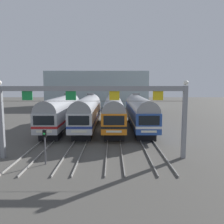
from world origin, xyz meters
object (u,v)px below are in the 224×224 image
at_px(commuter_train_stainless, 61,111).
at_px(commuter_train_orange, 113,111).
at_px(catenary_gantry, 92,102).
at_px(commuter_train_blue, 139,111).
at_px(commuter_train_silver, 87,111).
at_px(yard_signal_mast, 44,140).

relative_size(commuter_train_stainless, commuter_train_orange, 1.00).
bearing_deg(catenary_gantry, commuter_train_blue, 66.97).
bearing_deg(catenary_gantry, commuter_train_silver, 98.06).
distance_m(commuter_train_stainless, catenary_gantry, 14.86).
distance_m(commuter_train_silver, catenary_gantry, 13.84).
relative_size(commuter_train_silver, commuter_train_orange, 1.00).
bearing_deg(commuter_train_orange, commuter_train_stainless, 180.00).
xyz_separation_m(commuter_train_stainless, commuter_train_blue, (11.48, 0.00, 0.00)).
relative_size(commuter_train_stainless, yard_signal_mast, 6.07).
height_order(commuter_train_stainless, commuter_train_blue, same).
bearing_deg(commuter_train_silver, commuter_train_stainless, 180.00).
relative_size(commuter_train_blue, yard_signal_mast, 6.07).
bearing_deg(commuter_train_stainless, catenary_gantry, -66.97).
relative_size(commuter_train_orange, yard_signal_mast, 6.07).
bearing_deg(commuter_train_silver, commuter_train_orange, 0.00).
distance_m(commuter_train_stainless, commuter_train_silver, 3.83).
bearing_deg(commuter_train_silver, catenary_gantry, -81.94).
relative_size(commuter_train_silver, commuter_train_blue, 1.00).
xyz_separation_m(commuter_train_stainless, yard_signal_mast, (1.91, -15.21, -0.61)).
bearing_deg(catenary_gantry, yard_signal_mast, -155.93).
height_order(commuter_train_blue, catenary_gantry, catenary_gantry).
distance_m(commuter_train_blue, yard_signal_mast, 17.98).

